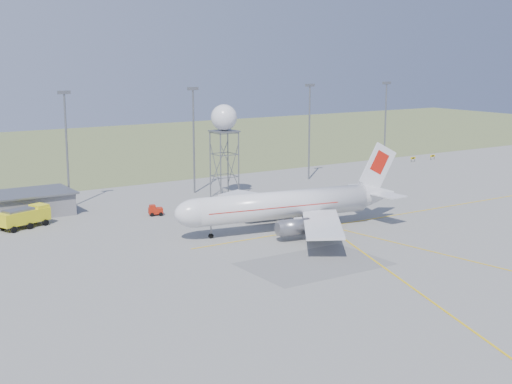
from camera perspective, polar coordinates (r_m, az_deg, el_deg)
ground at (r=96.53m, az=19.77°, el=-5.70°), size 400.00×400.00×0.00m
grass_strip at (r=210.49m, az=-12.13°, el=3.45°), size 400.00×120.00×0.03m
building_grey at (r=125.07m, az=-18.76°, el=-0.99°), size 19.00×10.00×3.90m
mast_a at (r=128.16m, az=-14.93°, el=4.08°), size 2.20×0.50×20.50m
mast_b at (r=137.98m, az=-5.01°, el=4.87°), size 2.20×0.50×20.50m
mast_c at (r=153.13m, az=4.29°, el=5.48°), size 2.20×0.50×20.50m
mast_d at (r=167.38m, az=10.32°, el=5.80°), size 2.20×0.50×20.50m
taxi_sign_near at (r=183.78m, az=12.46°, el=2.65°), size 1.60×0.17×1.20m
taxi_sign_far at (r=188.81m, az=13.95°, el=2.80°), size 1.60×0.17×1.20m
airliner_main at (r=108.99m, az=2.45°, el=-1.06°), size 37.60×36.17×12.82m
radar_tower at (r=132.91m, az=-2.56°, el=3.71°), size 4.85×4.85×17.56m
fire_truck at (r=116.69m, az=-17.97°, el=-1.98°), size 8.59×5.40×3.26m
baggage_tug at (r=120.80m, az=-8.06°, el=-1.54°), size 2.63×2.36×1.79m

